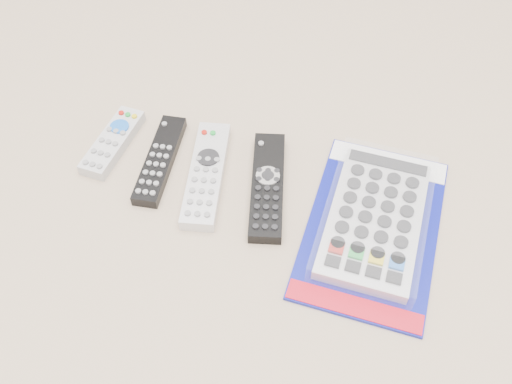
% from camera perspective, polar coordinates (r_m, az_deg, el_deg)
% --- Properties ---
extents(remote_small_grey, '(0.06, 0.15, 0.02)m').
position_cam_1_polar(remote_small_grey, '(0.95, -14.14, 4.88)').
color(remote_small_grey, '#ABABAD').
rests_on(remote_small_grey, ground).
extents(remote_slim_black, '(0.05, 0.18, 0.02)m').
position_cam_1_polar(remote_slim_black, '(0.90, -9.58, 3.17)').
color(remote_slim_black, black).
rests_on(remote_slim_black, ground).
extents(remote_silver_dvd, '(0.08, 0.21, 0.02)m').
position_cam_1_polar(remote_silver_dvd, '(0.87, -4.99, 1.77)').
color(remote_silver_dvd, silver).
rests_on(remote_silver_dvd, ground).
extents(remote_large_black, '(0.08, 0.20, 0.02)m').
position_cam_1_polar(remote_large_black, '(0.86, 1.15, 0.61)').
color(remote_large_black, black).
rests_on(remote_large_black, ground).
extents(jumbo_remote_packaged, '(0.20, 0.31, 0.04)m').
position_cam_1_polar(jumbo_remote_packaged, '(0.83, 11.80, -2.60)').
color(jumbo_remote_packaged, navy).
rests_on(jumbo_remote_packaged, ground).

